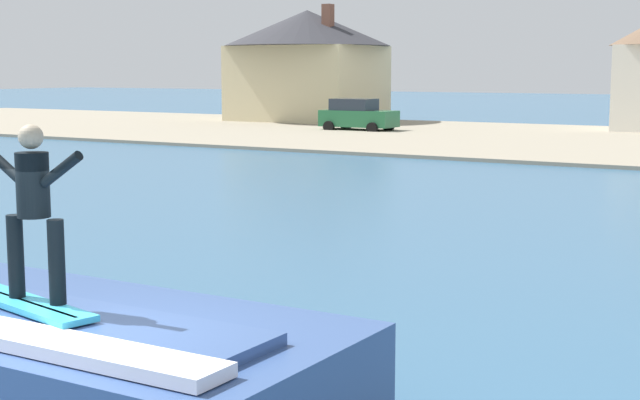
{
  "coord_description": "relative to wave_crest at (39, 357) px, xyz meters",
  "views": [
    {
      "loc": [
        6.27,
        -5.64,
        3.46
      ],
      "look_at": [
        -1.05,
        6.49,
        1.51
      ],
      "focal_mm": 53.24,
      "sensor_mm": 36.0,
      "label": 1
    }
  ],
  "objects": [
    {
      "name": "surfboard",
      "position": [
        0.21,
        -0.3,
        0.64
      ],
      "size": [
        1.94,
        0.8,
        0.06
      ],
      "color": "#33A5CC",
      "rests_on": "wave_crest"
    },
    {
      "name": "car_near_shore",
      "position": [
        -18.08,
        39.57,
        0.4
      ],
      "size": [
        4.18,
        2.15,
        1.86
      ],
      "color": "#23663D",
      "rests_on": "ground_plane"
    },
    {
      "name": "house_with_chimney",
      "position": [
        -25.68,
        46.52,
        3.67
      ],
      "size": [
        10.86,
        10.86,
        7.52
      ],
      "color": "beige",
      "rests_on": "ground_plane"
    },
    {
      "name": "surfer",
      "position": [
        0.26,
        -0.22,
        1.64
      ],
      "size": [
        1.31,
        0.32,
        1.73
      ],
      "color": "black",
      "rests_on": "surfboard"
    },
    {
      "name": "wave_crest",
      "position": [
        0.0,
        0.0,
        0.0
      ],
      "size": [
        6.65,
        2.91,
        1.15
      ],
      "color": "#365288",
      "rests_on": "ground_plane"
    }
  ]
}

